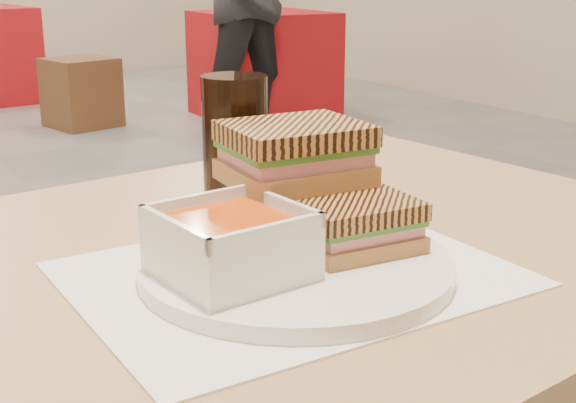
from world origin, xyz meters
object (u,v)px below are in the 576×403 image
soup_bowl (231,246)px  bg_chair_1l (81,93)px  main_table (173,379)px  cola_glass (235,146)px  bg_chair_1r (281,68)px  bg_table_1 (264,65)px  panini_lower (355,224)px  plate (296,267)px

soup_bowl → bg_chair_1l: (1.26, 4.46, -0.58)m
main_table → soup_bowl: soup_bowl is taller
bg_chair_1l → cola_glass: bearing=-105.0°
bg_chair_1r → cola_glass: bearing=-121.8°
bg_table_1 → main_table: bearing=-121.2°
cola_glass → bg_table_1: 4.62m
panini_lower → bg_table_1: panini_lower is taller
soup_bowl → bg_table_1: size_ratio=0.15×
plate → cola_glass: cola_glass is taller
panini_lower → bg_chair_1r: (2.75, 4.67, -0.55)m
soup_bowl → panini_lower: (0.13, -0.00, -0.00)m
panini_lower → main_table: bearing=153.6°
main_table → bg_table_1: size_ratio=1.55×
soup_bowl → bg_chair_1r: (2.89, 4.67, -0.55)m
panini_lower → bg_table_1: 4.78m
soup_bowl → bg_chair_1l: bearing=74.3°
plate → soup_bowl: soup_bowl is taller
plate → cola_glass: bearing=77.2°
bg_chair_1l → main_table: bearing=-106.3°
plate → soup_bowl: (-0.07, -0.00, 0.03)m
panini_lower → cola_glass: (-0.02, 0.21, 0.04)m
plate → bg_table_1: plate is taller
cola_glass → soup_bowl: bearing=-119.2°
soup_bowl → plate: bearing=3.7°
plate → bg_chair_1r: (2.82, 4.67, -0.52)m
panini_lower → bg_chair_1l: bearing=75.9°
plate → bg_chair_1l: (1.19, 4.46, -0.54)m
main_table → panini_lower: (0.16, -0.08, 0.16)m
plate → soup_bowl: 0.08m
soup_bowl → bg_chair_1l: 4.67m
main_table → plate: (0.10, -0.07, 0.12)m
bg_table_1 → plate: bearing=-119.7°
soup_bowl → bg_chair_1l: soup_bowl is taller
main_table → soup_bowl: size_ratio=10.02×
main_table → cola_glass: size_ratio=7.93×
bg_chair_1l → plate: bearing=-104.9°
soup_bowl → bg_table_1: (2.44, 4.17, -0.44)m
bg_chair_1l → bg_chair_1r: (1.63, 0.21, 0.02)m
bg_chair_1r → bg_table_1: bearing=-131.3°
main_table → panini_lower: 0.24m
bg_table_1 → bg_chair_1r: size_ratio=1.55×
bg_table_1 → bg_chair_1l: 1.23m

